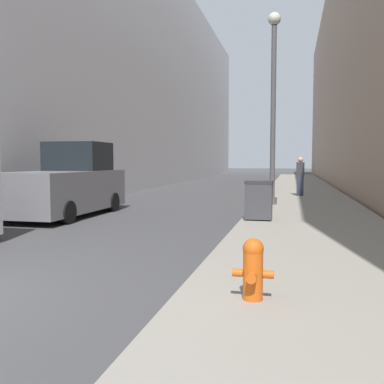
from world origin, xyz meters
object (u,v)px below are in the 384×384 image
at_px(lamppost, 273,97).
at_px(pedestrian_on_sidewalk, 300,176).
at_px(pickup_truck, 68,185).
at_px(fire_hydrant, 253,268).
at_px(trash_bin, 259,200).

bearing_deg(lamppost, pedestrian_on_sidewalk, 75.97).
height_order(lamppost, pickup_truck, lamppost).
bearing_deg(pickup_truck, fire_hydrant, -48.96).
distance_m(lamppost, pickup_truck, 7.69).
xyz_separation_m(trash_bin, pickup_truck, (-6.00, 0.78, 0.27)).
height_order(trash_bin, pickup_truck, pickup_truck).
bearing_deg(fire_hydrant, pedestrian_on_sidewalk, 87.12).
height_order(lamppost, pedestrian_on_sidewalk, lamppost).
distance_m(fire_hydrant, pedestrian_on_sidewalk, 15.11).
bearing_deg(lamppost, pickup_truck, -150.45).
bearing_deg(pedestrian_on_sidewalk, lamppost, -104.03).
relative_size(trash_bin, lamppost, 0.15).
bearing_deg(trash_bin, pickup_truck, 172.57).
xyz_separation_m(fire_hydrant, pedestrian_on_sidewalk, (0.76, 15.08, 0.51)).
distance_m(pickup_truck, pedestrian_on_sidewalk, 10.53).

